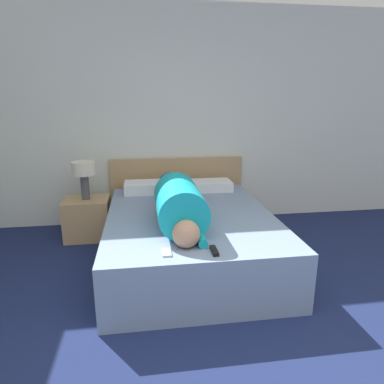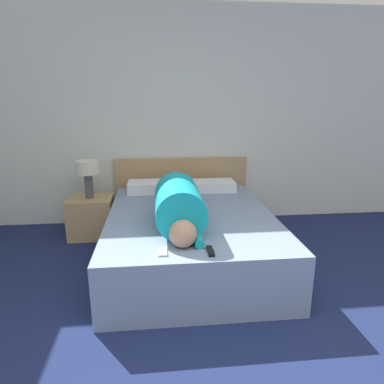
{
  "view_description": "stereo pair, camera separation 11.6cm",
  "coord_description": "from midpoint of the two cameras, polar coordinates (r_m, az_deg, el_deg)",
  "views": [
    {
      "loc": [
        -0.5,
        -0.95,
        1.54
      ],
      "look_at": [
        -0.08,
        1.94,
        0.74
      ],
      "focal_mm": 32.0,
      "sensor_mm": 36.0,
      "label": 1
    },
    {
      "loc": [
        -0.38,
        -0.96,
        1.54
      ],
      "look_at": [
        -0.08,
        1.94,
        0.74
      ],
      "focal_mm": 32.0,
      "sensor_mm": 36.0,
      "label": 2
    }
  ],
  "objects": [
    {
      "name": "wall_back",
      "position": [
        4.29,
        -2.45,
        12.21
      ],
      "size": [
        6.35,
        0.06,
        2.6
      ],
      "color": "silver",
      "rests_on": "ground_plane"
    },
    {
      "name": "bed",
      "position": [
        3.34,
        -1.38,
        -7.49
      ],
      "size": [
        1.53,
        2.03,
        0.49
      ],
      "color": "#7589A8",
      "rests_on": "ground_plane"
    },
    {
      "name": "headboard",
      "position": [
        4.35,
        -3.21,
        0.35
      ],
      "size": [
        1.65,
        0.04,
        0.82
      ],
      "color": "tan",
      "rests_on": "ground_plane"
    },
    {
      "name": "nightstand",
      "position": [
        4.06,
        -17.77,
        -4.2
      ],
      "size": [
        0.49,
        0.41,
        0.45
      ],
      "color": "tan",
      "rests_on": "ground_plane"
    },
    {
      "name": "table_lamp",
      "position": [
        3.92,
        -18.41,
        3.17
      ],
      "size": [
        0.25,
        0.25,
        0.42
      ],
      "color": "#4C4C51",
      "rests_on": "nightstand"
    },
    {
      "name": "person_lying",
      "position": [
        3.03,
        -3.49,
        -1.63
      ],
      "size": [
        0.4,
        1.74,
        0.4
      ],
      "color": "tan",
      "rests_on": "bed"
    },
    {
      "name": "pillow_near_headboard",
      "position": [
        3.98,
        -8.35,
        0.8
      ],
      "size": [
        0.51,
        0.32,
        0.12
      ],
      "color": "white",
      "rests_on": "bed"
    },
    {
      "name": "pillow_second",
      "position": [
        4.05,
        2.26,
        1.11
      ],
      "size": [
        0.48,
        0.32,
        0.11
      ],
      "color": "white",
      "rests_on": "bed"
    },
    {
      "name": "tv_remote",
      "position": [
        2.46,
        2.36,
        -9.77
      ],
      "size": [
        0.04,
        0.15,
        0.02
      ],
      "color": "black",
      "rests_on": "bed"
    },
    {
      "name": "cell_phone",
      "position": [
        2.45,
        -5.63,
        -10.0
      ],
      "size": [
        0.06,
        0.13,
        0.01
      ],
      "color": "#B2B7BC",
      "rests_on": "bed"
    }
  ]
}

